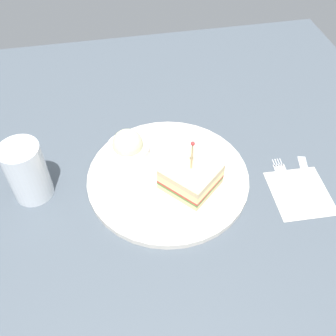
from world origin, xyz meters
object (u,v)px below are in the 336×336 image
Objects in this scene: drink_glass at (28,174)px; fork at (283,177)px; knife at (307,178)px; coleslaw_bowl at (128,147)px; napkin at (300,193)px; plate at (168,177)px; sandwich_half_center at (191,177)px.

fork is (-5.27, -45.62, -4.80)cm from drink_glass.
drink_glass reaches higher than knife.
coleslaw_bowl is 0.72× the size of napkin.
plate is 24.16cm from napkin.
drink_glass is 0.89× the size of knife.
napkin is at bearing 138.82° from knife.
knife is (-11.29, -31.99, -3.14)cm from coleslaw_bowl.
coleslaw_bowl is at bearing 69.85° from fork.
sandwich_half_center is at bearing -133.91° from coleslaw_bowl.
sandwich_half_center is at bearing -99.49° from drink_glass.
coleslaw_bowl is 0.65× the size of knife.
drink_glass is at bearing 105.49° from coleslaw_bowl.
coleslaw_bowl is 0.68× the size of fork.
plate is 2.51× the size of fork.
plate is 3.67× the size of coleslaw_bowl.
sandwich_half_center is at bearing 85.54° from knife.
sandwich_half_center is 13.80cm from coleslaw_bowl.
drink_glass is (4.64, 27.76, 1.50)cm from sandwich_half_center.
plate reaches higher than fork.
fork and knife have the same top height.
coleslaw_bowl is at bearing 63.95° from napkin.
napkin is 0.95× the size of fork.
drink_glass reaches higher than fork.
plate is 25.96cm from knife.
fork is at bearing 20.21° from napkin.
fork is (-3.66, -21.34, -0.40)cm from plate.
drink_glass is 50.43cm from knife.
plate is 9.60cm from coleslaw_bowl.
napkin is at bearing -108.83° from plate.
coleslaw_bowl is 32.80cm from napkin.
plate is at bearing -93.78° from drink_glass.
coleslaw_bowl is at bearing -74.51° from drink_glass.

